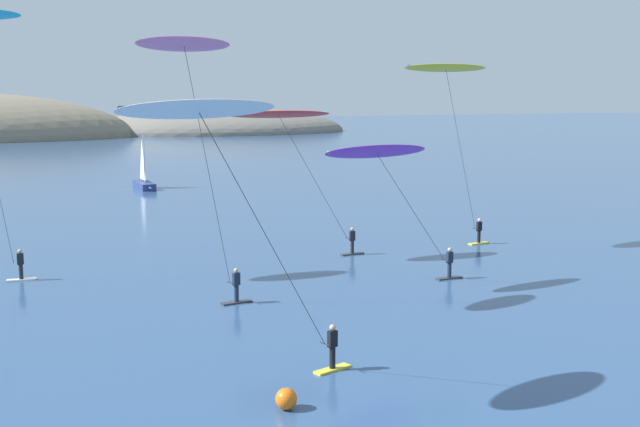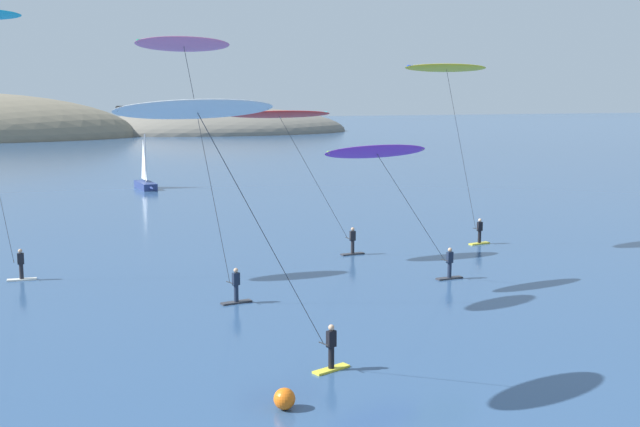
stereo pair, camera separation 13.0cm
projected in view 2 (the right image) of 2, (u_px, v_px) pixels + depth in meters
The scene contains 8 objects.
headland_island at pixel (27, 137), 179.05m from camera, with size 134.40×48.49×20.09m.
sailboat_near at pixel (146, 183), 83.07m from camera, with size 1.82×5.95×5.70m.
kitesurfer_red at pixel (284, 123), 46.76m from camera, with size 8.73×1.85×9.00m.
kitesurfer_pink at pixel (189, 70), 35.23m from camera, with size 5.52×2.66×12.42m.
kitesurfer_purple at pixel (383, 162), 40.07m from camera, with size 8.52×2.11×7.48m.
kitesurfer_white at pixel (208, 129), 24.72m from camera, with size 8.63×3.68×9.86m.
kitesurfer_yellow at pixel (449, 79), 50.20m from camera, with size 6.89×2.36×11.78m.
marker_buoy at pixel (285, 399), 25.40m from camera, with size 0.70×0.70×0.70m, color orange.
Camera 2 is at (-11.44, -14.39, 9.98)m, focal length 45.00 mm.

